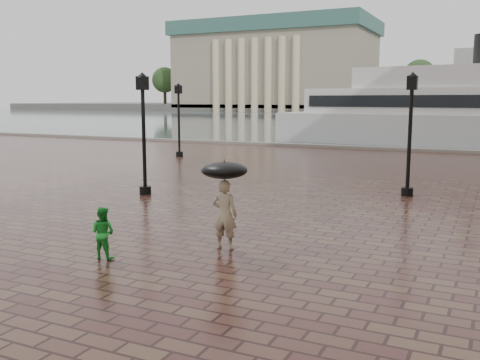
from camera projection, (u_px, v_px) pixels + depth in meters
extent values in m
plane|color=#3A1C1A|center=(87.00, 319.00, 8.78)|extent=(300.00, 300.00, 0.00)
plane|color=#465156|center=(459.00, 120.00, 90.76)|extent=(240.00, 240.00, 0.00)
cube|color=slate|center=(402.00, 151.00, 37.30)|extent=(80.00, 0.60, 0.30)
cube|color=#4C4C47|center=(476.00, 108.00, 151.20)|extent=(300.00, 60.00, 2.00)
cube|color=gray|center=(276.00, 70.00, 159.73)|extent=(55.00, 30.00, 22.00)
cube|color=#335E53|center=(276.00, 29.00, 157.93)|extent=(57.00, 32.00, 4.00)
cylinder|color=#2D2119|center=(165.00, 98.00, 169.69)|extent=(1.00, 1.00, 8.00)
sphere|color=#1D3518|center=(165.00, 80.00, 168.86)|extent=(8.00, 8.00, 8.00)
cylinder|color=#2D2119|center=(238.00, 97.00, 158.68)|extent=(1.00, 1.00, 8.00)
sphere|color=#1D3518|center=(238.00, 79.00, 157.85)|extent=(8.00, 8.00, 8.00)
cylinder|color=#2D2119|center=(321.00, 97.00, 147.66)|extent=(1.00, 1.00, 8.00)
sphere|color=#1D3518|center=(322.00, 77.00, 146.84)|extent=(8.00, 8.00, 8.00)
cylinder|color=#2D2119|center=(418.00, 97.00, 136.65)|extent=(1.00, 1.00, 8.00)
sphere|color=#1D3518|center=(419.00, 75.00, 135.82)|extent=(8.00, 8.00, 8.00)
cylinder|color=black|center=(145.00, 190.00, 20.24)|extent=(0.44, 0.44, 0.30)
cylinder|color=black|center=(144.00, 141.00, 19.96)|extent=(0.14, 0.14, 4.00)
cube|color=black|center=(142.00, 83.00, 19.64)|extent=(0.35, 0.35, 0.50)
sphere|color=beige|center=(142.00, 83.00, 19.64)|extent=(0.28, 0.28, 0.28)
cylinder|color=black|center=(407.00, 192.00, 19.95)|extent=(0.44, 0.44, 0.30)
cylinder|color=black|center=(409.00, 142.00, 19.67)|extent=(0.14, 0.14, 4.00)
cube|color=black|center=(412.00, 83.00, 19.35)|extent=(0.35, 0.35, 0.50)
sphere|color=beige|center=(412.00, 83.00, 19.35)|extent=(0.28, 0.28, 0.28)
cylinder|color=black|center=(179.00, 154.00, 33.50)|extent=(0.44, 0.44, 0.30)
cylinder|color=black|center=(179.00, 124.00, 33.22)|extent=(0.14, 0.14, 4.00)
cube|color=black|center=(178.00, 89.00, 32.90)|extent=(0.35, 0.35, 0.50)
sphere|color=beige|center=(178.00, 89.00, 32.90)|extent=(0.28, 0.28, 0.28)
imported|color=gray|center=(225.00, 214.00, 12.76)|extent=(0.66, 0.48, 1.69)
imported|color=green|center=(103.00, 233.00, 12.03)|extent=(0.61, 0.49, 1.18)
cube|color=#BCBCBC|center=(435.00, 130.00, 41.24)|extent=(25.64, 9.59, 2.40)
cube|color=silver|center=(437.00, 101.00, 40.91)|extent=(20.57, 8.07, 2.00)
cube|color=silver|center=(438.00, 77.00, 40.64)|extent=(12.56, 6.31, 1.60)
cube|color=black|center=(427.00, 101.00, 38.73)|extent=(18.83, 2.87, 0.90)
cube|color=black|center=(445.00, 101.00, 43.08)|extent=(18.83, 2.87, 0.90)
cylinder|color=black|center=(224.00, 190.00, 12.67)|extent=(0.02, 0.02, 0.95)
ellipsoid|color=black|center=(224.00, 170.00, 12.60)|extent=(1.10, 1.10, 0.39)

